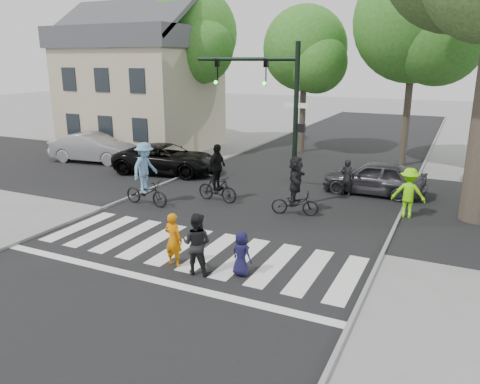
% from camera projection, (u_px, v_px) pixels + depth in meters
% --- Properties ---
extents(ground, '(120.00, 120.00, 0.00)m').
position_uv_depth(ground, '(177.00, 262.00, 12.92)').
color(ground, gray).
rests_on(ground, ground).
extents(road_stem, '(10.00, 70.00, 0.01)m').
position_uv_depth(road_stem, '(251.00, 211.00, 17.25)').
color(road_stem, black).
rests_on(road_stem, ground).
extents(road_cross, '(70.00, 10.00, 0.01)m').
position_uv_depth(road_cross, '(280.00, 191.00, 19.85)').
color(road_cross, black).
rests_on(road_cross, ground).
extents(curb_left, '(0.10, 70.00, 0.10)m').
position_uv_depth(curb_left, '(140.00, 193.00, 19.34)').
color(curb_left, gray).
rests_on(curb_left, ground).
extents(curb_right, '(0.10, 70.00, 0.10)m').
position_uv_depth(curb_right, '(393.00, 230.00, 15.14)').
color(curb_right, gray).
rests_on(curb_right, ground).
extents(crosswalk, '(10.00, 3.85, 0.01)m').
position_uv_depth(crosswalk, '(189.00, 253.00, 13.49)').
color(crosswalk, silver).
rests_on(crosswalk, ground).
extents(traffic_signal, '(4.45, 0.29, 6.00)m').
position_uv_depth(traffic_signal, '(274.00, 102.00, 17.08)').
color(traffic_signal, black).
rests_on(traffic_signal, ground).
extents(bg_tree_0, '(5.46, 5.20, 8.97)m').
position_uv_depth(bg_tree_0, '(131.00, 47.00, 30.83)').
color(bg_tree_0, brown).
rests_on(bg_tree_0, ground).
extents(bg_tree_1, '(6.09, 5.80, 9.80)m').
position_uv_depth(bg_tree_1, '(192.00, 38.00, 28.14)').
color(bg_tree_1, brown).
rests_on(bg_tree_1, ground).
extents(bg_tree_2, '(5.04, 4.80, 8.40)m').
position_uv_depth(bg_tree_2, '(308.00, 52.00, 26.48)').
color(bg_tree_2, brown).
rests_on(bg_tree_2, ground).
extents(bg_tree_3, '(6.30, 6.00, 10.20)m').
position_uv_depth(bg_tree_3, '(421.00, 26.00, 22.47)').
color(bg_tree_3, brown).
rests_on(bg_tree_3, ground).
extents(house, '(8.40, 8.10, 8.82)m').
position_uv_depth(house, '(142.00, 86.00, 28.78)').
color(house, '#B7AC8D').
rests_on(house, ground).
extents(pedestrian_woman, '(0.57, 0.40, 1.50)m').
position_uv_depth(pedestrian_woman, '(173.00, 240.00, 12.49)').
color(pedestrian_woman, orange).
rests_on(pedestrian_woman, ground).
extents(pedestrian_child, '(0.67, 0.52, 1.20)m').
position_uv_depth(pedestrian_child, '(241.00, 254.00, 11.96)').
color(pedestrian_child, '#141337').
rests_on(pedestrian_child, ground).
extents(pedestrian_adult, '(0.86, 0.71, 1.65)m').
position_uv_depth(pedestrian_adult, '(197.00, 244.00, 12.01)').
color(pedestrian_adult, black).
rests_on(pedestrian_adult, ground).
extents(cyclist_left, '(1.94, 1.28, 2.43)m').
position_uv_depth(cyclist_left, '(146.00, 178.00, 17.67)').
color(cyclist_left, black).
rests_on(cyclist_left, ground).
extents(cyclist_mid, '(1.78, 1.09, 2.28)m').
position_uv_depth(cyclist_mid, '(217.00, 178.00, 18.15)').
color(cyclist_mid, black).
rests_on(cyclist_mid, ground).
extents(cyclist_right, '(1.78, 1.65, 2.14)m').
position_uv_depth(cyclist_right, '(295.00, 189.00, 16.56)').
color(cyclist_right, black).
rests_on(cyclist_right, ground).
extents(car_suv, '(5.45, 3.16, 1.43)m').
position_uv_depth(car_suv, '(167.00, 159.00, 22.79)').
color(car_suv, black).
rests_on(car_suv, ground).
extents(car_silver, '(4.92, 2.27, 1.56)m').
position_uv_depth(car_silver, '(93.00, 148.00, 25.30)').
color(car_silver, '#A4A4A8').
rests_on(car_silver, ground).
extents(car_grey, '(4.16, 1.72, 1.41)m').
position_uv_depth(car_grey, '(374.00, 177.00, 19.24)').
color(car_grey, '#343439').
rests_on(car_grey, ground).
extents(bystander_hivis, '(1.18, 0.71, 1.78)m').
position_uv_depth(bystander_hivis, '(409.00, 193.00, 16.35)').
color(bystander_hivis, '#7EF50A').
rests_on(bystander_hivis, ground).
extents(bystander_dark, '(0.58, 0.41, 1.52)m').
position_uv_depth(bystander_dark, '(347.00, 178.00, 18.98)').
color(bystander_dark, black).
rests_on(bystander_dark, ground).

